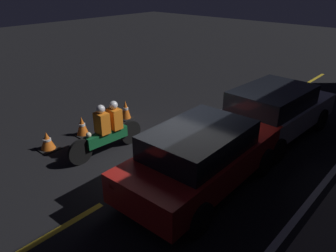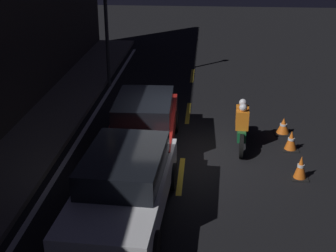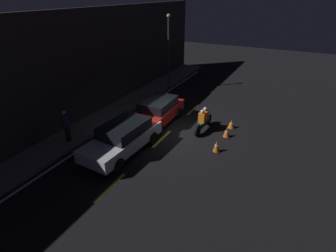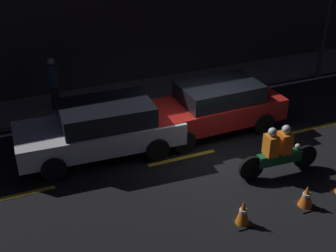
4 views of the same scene
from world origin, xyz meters
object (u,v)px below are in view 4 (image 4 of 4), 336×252
Objects in this scene: taxi_red at (214,106)px; traffic_cone_mid at (306,196)px; sedan_white at (101,128)px; traffic_cone_near at (243,213)px; pedestrian at (54,83)px; motorcycle at (278,152)px.

taxi_red is 7.36× the size of traffic_cone_mid.
traffic_cone_near is at bearing 118.90° from sedan_white.
pedestrian is at bearing -37.16° from taxi_red.
taxi_red reaches higher than traffic_cone_mid.
traffic_cone_mid is 8.54m from pedestrian.
motorcycle is at bearing -51.81° from pedestrian.
motorcycle is 3.90× the size of traffic_cone_mid.
traffic_cone_near is at bearing 178.93° from traffic_cone_mid.
taxi_red is at bearing 70.97° from traffic_cone_near.
taxi_red is at bearing -176.94° from sedan_white.
sedan_white reaches higher than motorcycle.
taxi_red is at bearing 93.37° from traffic_cone_mid.
traffic_cone_mid is (0.25, -4.22, -0.51)m from taxi_red.
pedestrian reaches higher than taxi_red.
traffic_cone_near reaches higher than traffic_cone_mid.
pedestrian reaches higher than traffic_cone_mid.
traffic_cone_near is (2.05, -4.17, -0.49)m from sedan_white.
traffic_cone_mid is 0.34× the size of pedestrian.
traffic_cone_near is at bearing -139.87° from motorcycle.
motorcycle is 1.48m from traffic_cone_mid.
pedestrian reaches higher than sedan_white.
traffic_cone_near is (-1.83, -1.39, -0.35)m from motorcycle.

